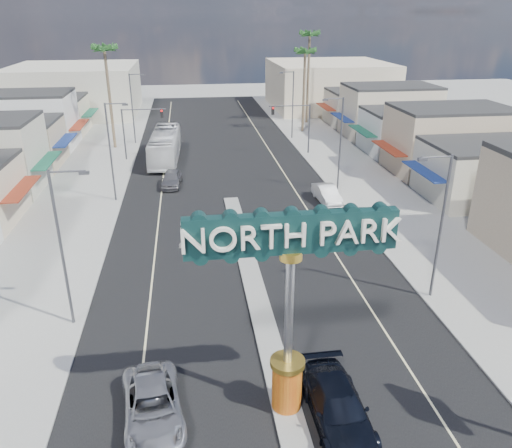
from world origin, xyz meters
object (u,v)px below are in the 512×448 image
object	(u,v)px
car_parked_left	(172,179)
car_parked_right	(327,194)
traffic_signal_left	(139,124)
streetlight_r_near	(439,221)
streetlight_r_mid	(339,140)
streetlight_l_mid	(112,148)
palm_left_far	(105,54)
streetlight_l_far	(133,105)
palm_right_mid	(305,56)
suv_left	(153,405)
city_bus	(165,146)
suv_right	(338,407)
palm_right_far	(310,40)
gateway_sign	(290,293)
traffic_signal_right	(295,119)
streetlight_r_far	(292,102)
streetlight_l_near	(64,242)

from	to	relation	value
car_parked_left	car_parked_right	xyz separation A→B (m)	(14.21, -6.55, -0.02)
traffic_signal_left	streetlight_r_near	xyz separation A→B (m)	(19.62, -33.99, 0.79)
traffic_signal_left	streetlight_r_mid	bearing A→B (deg)	-35.50
streetlight_l_mid	palm_left_far	bearing A→B (deg)	97.31
traffic_signal_left	streetlight_l_far	distance (m)	8.14
streetlight_l_far	car_parked_left	size ratio (longest dim) A/B	1.96
palm_left_far	palm_right_mid	bearing A→B (deg)	12.99
palm_left_far	suv_left	distance (m)	49.57
palm_left_far	city_bus	world-z (taller)	palm_left_far
streetlight_l_mid	suv_right	bearing A→B (deg)	-66.86
car_parked_left	city_bus	distance (m)	9.79
palm_right_far	suv_right	bearing A→B (deg)	-102.01
gateway_sign	suv_left	bearing A→B (deg)	178.30
streetlight_l_far	suv_right	bearing A→B (deg)	-76.32
traffic_signal_left	palm_right_far	xyz separation A→B (m)	(24.18, 18.01, 8.11)
gateway_sign	traffic_signal_right	xyz separation A→B (m)	(9.18, 42.02, -1.65)
streetlight_r_far	palm_left_far	xyz separation A→B (m)	(-23.43, -2.00, 6.43)
traffic_signal_right	streetlight_l_mid	world-z (taller)	streetlight_l_mid
streetlight_l_near	gateway_sign	bearing A→B (deg)	-37.55
traffic_signal_left	suv_right	world-z (taller)	traffic_signal_left
car_parked_right	traffic_signal_right	bearing A→B (deg)	85.25
streetlight_r_mid	car_parked_right	distance (m)	5.45
traffic_signal_right	palm_left_far	size ratio (longest dim) A/B	0.46
streetlight_r_near	streetlight_l_far	bearing A→B (deg)	116.42
streetlight_r_mid	city_bus	size ratio (longest dim) A/B	0.72
streetlight_r_near	palm_right_mid	xyz separation A→B (m)	(2.57, 46.00, 5.54)
traffic_signal_left	traffic_signal_right	xyz separation A→B (m)	(18.37, 0.00, 0.00)
traffic_signal_right	streetlight_l_far	world-z (taller)	streetlight_l_far
traffic_signal_right	streetlight_r_near	world-z (taller)	streetlight_r_near
streetlight_r_near	streetlight_l_mid	bearing A→B (deg)	136.21
traffic_signal_right	city_bus	size ratio (longest dim) A/B	0.48
streetlight_l_far	streetlight_r_near	world-z (taller)	same
car_parked_left	car_parked_right	size ratio (longest dim) A/B	0.99
streetlight_l_mid	streetlight_l_far	size ratio (longest dim) A/B	1.00
traffic_signal_left	streetlight_r_mid	distance (m)	24.11
streetlight_r_mid	suv_left	distance (m)	32.51
suv_left	car_parked_left	size ratio (longest dim) A/B	1.16
gateway_sign	streetlight_r_mid	bearing A→B (deg)	69.58
gateway_sign	streetlight_l_mid	xyz separation A→B (m)	(-10.43, 28.02, -0.86)
streetlight_l_far	suv_left	distance (m)	50.25
streetlight_r_mid	car_parked_left	xyz separation A→B (m)	(-15.93, 3.68, -4.29)
streetlight_l_near	palm_right_far	world-z (taller)	palm_right_far
gateway_sign	suv_right	world-z (taller)	gateway_sign
suv_right	car_parked_right	size ratio (longest dim) A/B	1.20
traffic_signal_right	palm_right_mid	xyz separation A→B (m)	(3.82, 12.01, 6.33)
traffic_signal_left	streetlight_l_near	size ratio (longest dim) A/B	0.67
streetlight_l_near	streetlight_l_far	bearing A→B (deg)	90.00
streetlight_l_mid	streetlight_l_far	distance (m)	22.00
suv_left	car_parked_right	distance (m)	28.88
streetlight_r_far	car_parked_right	xyz separation A→B (m)	(-1.72, -24.86, -4.30)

